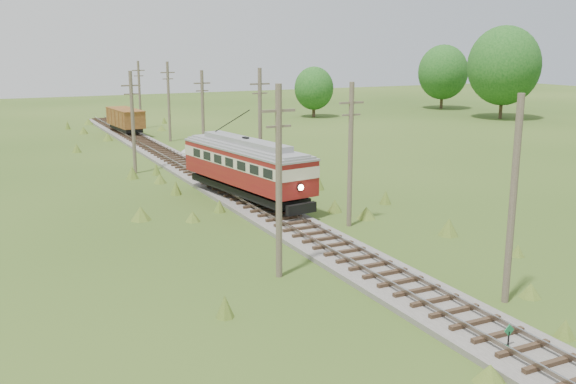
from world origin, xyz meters
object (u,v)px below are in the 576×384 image
gondola (125,119)px  gravel_pile (196,147)px  switch_marker (509,336)px  streetcar (246,164)px

gondola → gravel_pile: 16.15m
switch_marker → gravel_pile: bearing=85.3°
gravel_pile → gondola: bearing=103.2°
switch_marker → streetcar: bearing=89.5°
gravel_pile → streetcar: bearing=-99.3°
streetcar → gravel_pile: bearing=72.1°
switch_marker → gravel_pile: 47.30m
gondola → gravel_pile: bearing=-81.2°
gondola → gravel_pile: (3.68, -15.66, -1.50)m
gondola → switch_marker: bearing=-94.6°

